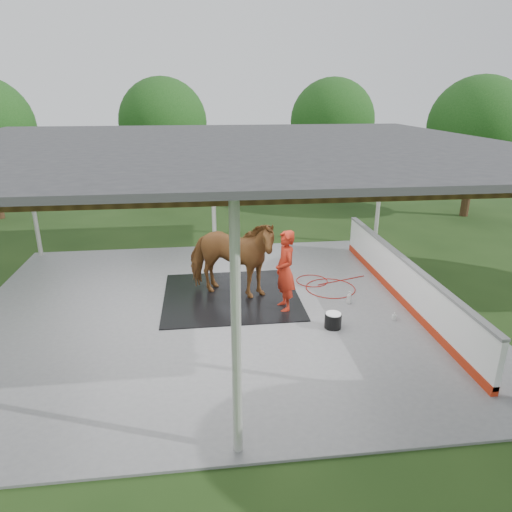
{
  "coord_description": "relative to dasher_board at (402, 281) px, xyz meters",
  "views": [
    {
      "loc": [
        -0.4,
        -10.16,
        5.11
      ],
      "look_at": [
        0.91,
        0.5,
        1.24
      ],
      "focal_mm": 32.0,
      "sensor_mm": 36.0,
      "label": 1
    }
  ],
  "objects": [
    {
      "name": "hose_coil",
      "position": [
        -1.7,
        1.11,
        -0.53
      ],
      "size": [
        2.04,
        1.69,
        0.02
      ],
      "color": "#9E120B",
      "rests_on": "concrete_slab"
    },
    {
      "name": "soap_bottle_b",
      "position": [
        -0.6,
        -1.02,
        -0.45
      ],
      "size": [
        0.11,
        0.11,
        0.19
      ],
      "primitive_type": "imported",
      "rotation": [
        0.0,
        0.0,
        -0.24
      ],
      "color": "#338CD8",
      "rests_on": "concrete_slab"
    },
    {
      "name": "concrete_slab",
      "position": [
        -4.6,
        0.0,
        -0.57
      ],
      "size": [
        12.0,
        10.0,
        0.05
      ],
      "primitive_type": "cube",
      "color": "slate",
      "rests_on": "ground"
    },
    {
      "name": "ground",
      "position": [
        -4.6,
        0.0,
        -0.59
      ],
      "size": [
        100.0,
        100.0,
        0.0
      ],
      "primitive_type": "plane",
      "color": "#1E3814"
    },
    {
      "name": "wash_bucket",
      "position": [
        -2.14,
        -1.2,
        -0.36
      ],
      "size": [
        0.38,
        0.38,
        0.35
      ],
      "color": "black",
      "rests_on": "concrete_slab"
    },
    {
      "name": "soap_bottle_a",
      "position": [
        -1.38,
        -0.03,
        -0.38
      ],
      "size": [
        0.17,
        0.17,
        0.33
      ],
      "primitive_type": "imported",
      "rotation": [
        0.0,
        0.0,
        0.55
      ],
      "color": "silver",
      "rests_on": "concrete_slab"
    },
    {
      "name": "tree_belt",
      "position": [
        -4.3,
        0.9,
        3.2
      ],
      "size": [
        28.0,
        28.0,
        5.8
      ],
      "color": "#382314",
      "rests_on": "ground"
    },
    {
      "name": "pavilion_structure",
      "position": [
        -4.6,
        -0.0,
        3.37
      ],
      "size": [
        12.6,
        10.6,
        4.05
      ],
      "color": "beige",
      "rests_on": "ground"
    },
    {
      "name": "rubber_mat",
      "position": [
        -4.32,
        0.76,
        -0.53
      ],
      "size": [
        3.5,
        3.28,
        0.03
      ],
      "primitive_type": "cube",
      "color": "black",
      "rests_on": "concrete_slab"
    },
    {
      "name": "dasher_board",
      "position": [
        0.0,
        0.0,
        0.0
      ],
      "size": [
        0.16,
        8.0,
        1.15
      ],
      "color": "#AD260E",
      "rests_on": "concrete_slab"
    },
    {
      "name": "horse",
      "position": [
        -4.32,
        0.76,
        0.54
      ],
      "size": [
        2.74,
        2.08,
        2.11
      ],
      "primitive_type": "imported",
      "rotation": [
        0.0,
        0.0,
        1.14
      ],
      "color": "brown",
      "rests_on": "rubber_mat"
    },
    {
      "name": "handler",
      "position": [
        -3.06,
        -0.12,
        0.46
      ],
      "size": [
        0.58,
        0.8,
        2.01
      ],
      "primitive_type": "imported",
      "rotation": [
        0.0,
        0.0,
        -1.43
      ],
      "color": "#AD2312",
      "rests_on": "concrete_slab"
    }
  ]
}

